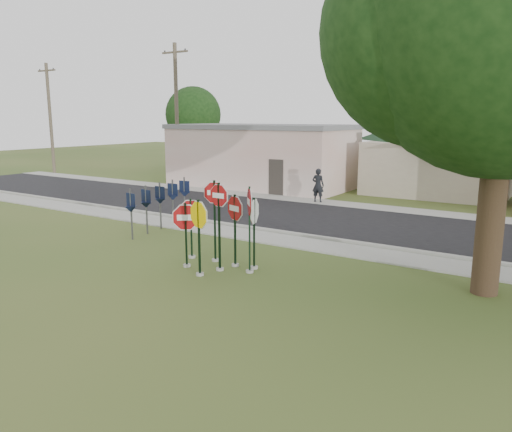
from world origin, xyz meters
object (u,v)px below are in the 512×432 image
Objects in this scene: stop_sign_yellow at (199,227)px; oak_tree at (510,16)px; utility_pole_near at (177,113)px; pedestrian at (318,185)px; stop_sign_center at (219,215)px; stop_sign_left at (186,227)px.

oak_tree is at bearing 22.28° from stop_sign_yellow.
utility_pole_near reaches higher than pedestrian.
oak_tree reaches higher than utility_pole_near.
stop_sign_center is 0.24× the size of oak_tree.
utility_pole_near is at bearing -12.30° from pedestrian.
stop_sign_yellow is 9.79m from oak_tree.
pedestrian is at bearing 134.08° from oak_tree.
stop_sign_yellow is at bearing -46.32° from utility_pole_near.
utility_pole_near is at bearing 132.66° from stop_sign_left.
oak_tree is at bearing 17.15° from stop_sign_left.
utility_pole_near is at bearing 135.54° from stop_sign_center.
oak_tree reaches higher than stop_sign_center.
stop_sign_center is at bearing 13.60° from stop_sign_left.
stop_sign_left is (-0.92, 0.47, -0.19)m from stop_sign_yellow.
stop_sign_yellow is (-0.19, -0.74, -0.26)m from stop_sign_center.
pedestrian is at bearing 101.66° from stop_sign_yellow.
pedestrian is (-1.89, 13.14, -0.32)m from stop_sign_left.
utility_pole_near is 12.00m from pedestrian.
stop_sign_yellow is at bearing -104.78° from stop_sign_center.
stop_sign_center is 1.30× the size of stop_sign_left.
oak_tree is at bearing -28.55° from utility_pole_near.
pedestrian is (-2.81, 13.61, -0.51)m from stop_sign_yellow.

